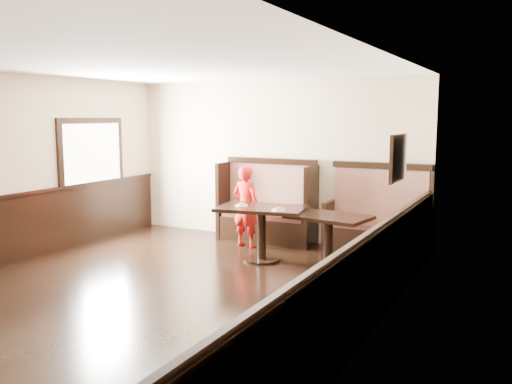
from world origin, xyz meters
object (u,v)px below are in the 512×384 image
Objects in this scene: booth_main at (268,211)px; table_neighbor at (329,229)px; table_main at (262,219)px; booth_neighbor at (378,224)px; child at (246,206)px.

booth_main reaches higher than table_neighbor.
booth_main is 1.95m from table_neighbor.
booth_main reaches higher than table_main.
table_neighbor is at bearing -108.66° from booth_neighbor.
child is (-1.68, 0.61, 0.10)m from table_neighbor.
booth_neighbor is (1.95, -0.00, -0.05)m from booth_main.
table_neighbor is (-0.40, -1.18, 0.10)m from booth_neighbor.
booth_neighbor is 1.20× the size of child.
table_main is (0.51, -1.24, 0.11)m from booth_main.
child is at bearing 123.41° from table_main.
booth_main is 1.34m from table_main.
table_neighbor is at bearing 165.77° from child.
booth_neighbor is at bearing 30.48° from table_main.
table_main reaches higher than table_neighbor.
booth_main and booth_neighbor have the same top height.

